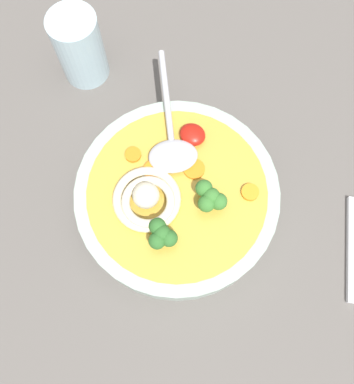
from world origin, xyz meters
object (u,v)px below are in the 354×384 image
(noodle_pile, at_px, (147,199))
(drinking_glass, at_px, (80,48))
(soup_spoon, at_px, (172,146))
(soup_bowl, at_px, (177,198))

(noodle_pile, bearing_deg, drinking_glass, 148.35)
(noodle_pile, xyz_separation_m, drinking_glass, (-0.20, 0.12, -0.01))
(soup_spoon, bearing_deg, soup_bowl, 180.00)
(soup_bowl, bearing_deg, soup_spoon, 130.53)
(soup_bowl, height_order, drinking_glass, drinking_glass)
(noodle_pile, height_order, drinking_glass, drinking_glass)
(noodle_pile, relative_size, soup_spoon, 0.58)
(soup_bowl, distance_m, drinking_glass, 0.24)
(soup_bowl, bearing_deg, noodle_pile, -126.62)
(soup_spoon, bearing_deg, drinking_glass, 34.46)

